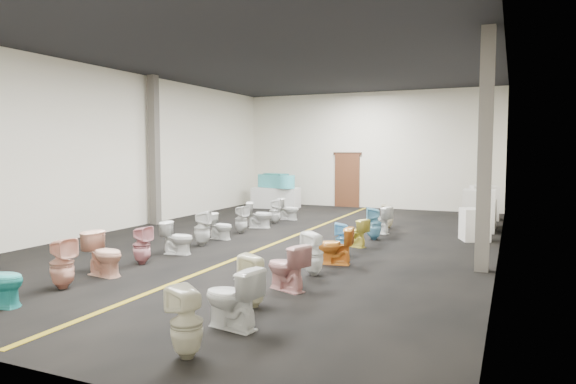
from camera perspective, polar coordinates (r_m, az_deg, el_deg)
name	(u,v)px	position (r m, az deg, el deg)	size (l,w,h in m)	color
floor	(284,240)	(12.96, -0.49, -5.36)	(16.00, 16.00, 0.00)	black
ceiling	(283,58)	(12.95, -0.50, 14.64)	(16.00, 16.00, 0.00)	black
wall_back	(368,150)	(20.32, 8.83, 4.61)	(10.00, 10.00, 0.00)	silver
wall_left	(125,150)	(15.50, -17.66, 4.43)	(16.00, 16.00, 0.00)	silver
wall_right	(502,151)	(11.64, 22.64, 4.27)	(16.00, 16.00, 0.00)	silver
aisle_stripe	(284,240)	(12.96, -0.49, -5.35)	(0.12, 15.60, 0.01)	olive
back_door	(347,180)	(20.52, 6.59, 1.28)	(1.00, 0.10, 2.10)	#562D19
door_frame	(347,154)	(20.49, 6.62, 4.27)	(1.15, 0.08, 0.10)	#331C11
column_left	(154,150)	(16.10, -14.63, 4.50)	(0.25, 0.25, 4.50)	#59544C
column_right	(485,151)	(10.14, 21.05, 4.30)	(0.25, 0.25, 4.50)	#59544C
display_table	(276,198)	(20.07, -1.35, -0.64)	(1.78, 0.89, 0.79)	white
bathtub	(276,181)	(20.02, -1.35, 1.28)	(1.76, 1.14, 0.55)	#46BFCA
appliance_crate_a	(475,225)	(13.66, 20.03, -3.42)	(0.63, 0.63, 0.80)	white
appliance_crate_b	(479,211)	(15.23, 20.45, -1.94)	(0.84, 0.84, 1.16)	silver
appliance_crate_c	(481,212)	(16.21, 20.64, -2.11)	(0.75, 0.75, 0.85)	beige
appliance_crate_d	(484,203)	(17.82, 20.94, -1.11)	(0.78, 0.78, 1.11)	silver
toilet_left_1	(62,263)	(9.19, -23.81, -7.26)	(0.38, 0.39, 0.84)	#E8A58E
toilet_left_2	(104,254)	(9.86, -19.74, -6.49)	(0.45, 0.78, 0.80)	#F3B397
toilet_left_3	(142,245)	(10.61, -15.94, -5.70)	(0.34, 0.35, 0.76)	#D08991
toilet_left_4	(178,238)	(11.45, -12.16, -5.01)	(0.40, 0.70, 0.71)	white
toilet_left_5	(202,228)	(12.33, -9.52, -3.98)	(0.38, 0.38, 0.83)	silver
toilet_left_6	(221,226)	(13.15, -7.50, -3.80)	(0.37, 0.65, 0.66)	white
toilet_left_7	(241,219)	(14.01, -5.21, -3.05)	(0.34, 0.35, 0.76)	silver
toilet_left_8	(259,215)	(14.95, -3.19, -2.56)	(0.42, 0.74, 0.76)	silver
toilet_left_9	(275,211)	(15.83, -1.46, -2.14)	(0.34, 0.35, 0.76)	silver
toilet_left_10	(289,209)	(16.65, 0.06, -1.92)	(0.39, 0.68, 0.69)	silver
toilet_right_0	(187,323)	(5.83, -11.21, -14.05)	(0.36, 0.37, 0.80)	beige
toilet_right_1	(232,297)	(6.67, -6.27, -11.57)	(0.45, 0.78, 0.80)	silver
toilet_right_2	(253,281)	(7.50, -3.87, -9.81)	(0.35, 0.36, 0.78)	#EDE7C2
toilet_right_3	(287,267)	(8.36, -0.16, -8.32)	(0.43, 0.75, 0.76)	#D39491
toilet_right_4	(314,254)	(9.33, 2.85, -6.84)	(0.36, 0.37, 0.80)	white
toilet_right_5	(335,246)	(10.25, 5.21, -5.97)	(0.41, 0.73, 0.74)	orange
toilet_right_6	(343,239)	(11.15, 6.08, -5.20)	(0.32, 0.32, 0.70)	#73C5F4
toilet_right_7	(355,233)	(12.15, 7.40, -4.49)	(0.37, 0.65, 0.67)	#EAD954
toilet_right_8	(374,223)	(13.14, 9.54, -3.47)	(0.37, 0.38, 0.83)	#6CB0CE
toilet_right_9	(378,220)	(14.17, 9.95, -3.05)	(0.41, 0.73, 0.74)	white
toilet_right_10	(388,216)	(15.10, 11.02, -2.67)	(0.32, 0.32, 0.70)	beige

